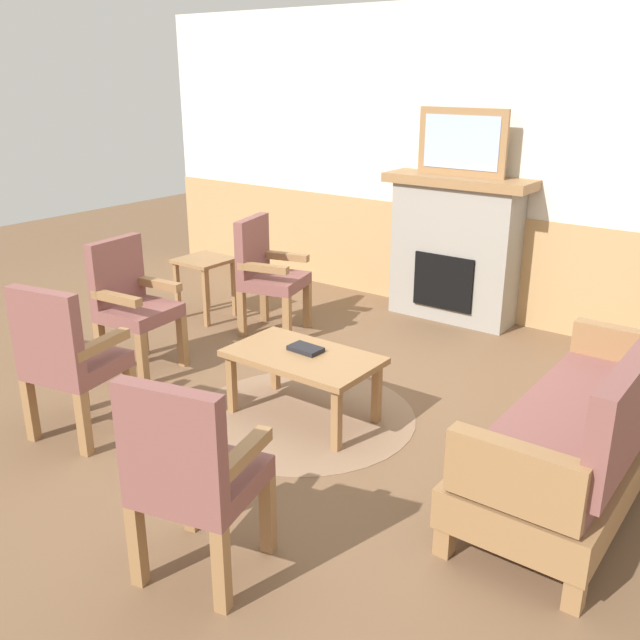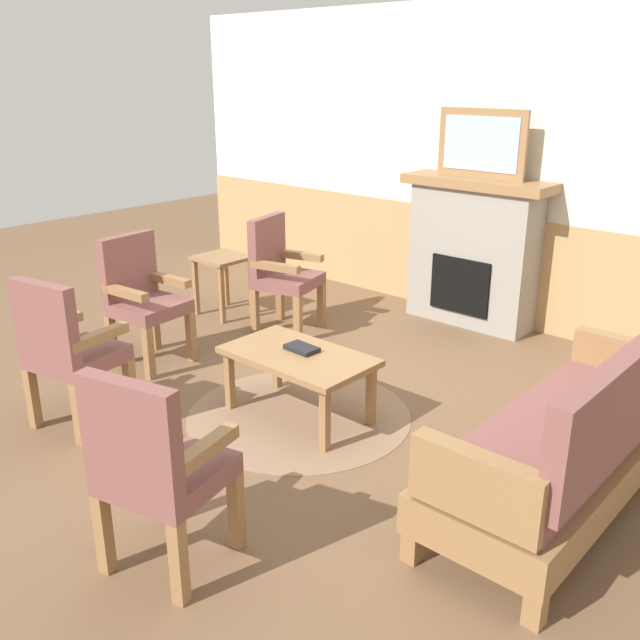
% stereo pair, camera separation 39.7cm
% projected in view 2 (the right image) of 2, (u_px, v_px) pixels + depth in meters
% --- Properties ---
extents(ground_plane, '(14.00, 14.00, 0.00)m').
position_uv_depth(ground_plane, '(285.00, 411.00, 4.62)').
color(ground_plane, brown).
extents(wall_back, '(7.20, 0.14, 2.70)m').
position_uv_depth(wall_back, '(494.00, 171.00, 6.00)').
color(wall_back, silver).
rests_on(wall_back, ground_plane).
extents(fireplace, '(1.30, 0.44, 1.28)m').
position_uv_depth(fireplace, '(473.00, 251.00, 6.05)').
color(fireplace, gray).
rests_on(fireplace, ground_plane).
extents(framed_picture, '(0.80, 0.04, 0.56)m').
position_uv_depth(framed_picture, '(481.00, 144.00, 5.74)').
color(framed_picture, olive).
rests_on(framed_picture, fireplace).
extents(couch, '(0.70, 1.80, 0.98)m').
position_uv_depth(couch, '(571.00, 441.00, 3.46)').
color(couch, olive).
rests_on(couch, ground_plane).
extents(coffee_table, '(0.96, 0.56, 0.44)m').
position_uv_depth(coffee_table, '(298.00, 361.00, 4.44)').
color(coffee_table, olive).
rests_on(coffee_table, ground_plane).
extents(round_rug, '(1.46, 1.46, 0.01)m').
position_uv_depth(round_rug, '(299.00, 415.00, 4.57)').
color(round_rug, '#896B51').
rests_on(round_rug, ground_plane).
extents(book_on_table, '(0.22, 0.14, 0.03)m').
position_uv_depth(book_on_table, '(302.00, 348.00, 4.46)').
color(book_on_table, black).
rests_on(book_on_table, coffee_table).
extents(armchair_near_fireplace, '(0.52, 0.52, 0.98)m').
position_uv_depth(armchair_near_fireplace, '(142.00, 294.00, 5.25)').
color(armchair_near_fireplace, olive).
rests_on(armchair_near_fireplace, ground_plane).
extents(armchair_by_window_left, '(0.58, 0.58, 0.98)m').
position_uv_depth(armchair_by_window_left, '(281.00, 269.00, 5.92)').
color(armchair_by_window_left, olive).
rests_on(armchair_by_window_left, ground_plane).
extents(armchair_front_left, '(0.58, 0.58, 0.98)m').
position_uv_depth(armchair_front_left, '(155.00, 464.00, 3.00)').
color(armchair_front_left, olive).
rests_on(armchair_front_left, ground_plane).
extents(armchair_front_center, '(0.56, 0.56, 0.98)m').
position_uv_depth(armchair_front_center, '(67.00, 347.00, 4.26)').
color(armchair_front_center, olive).
rests_on(armchair_front_center, ground_plane).
extents(side_table, '(0.44, 0.44, 0.55)m').
position_uv_depth(side_table, '(223.00, 268.00, 6.33)').
color(side_table, olive).
rests_on(side_table, ground_plane).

